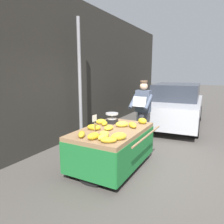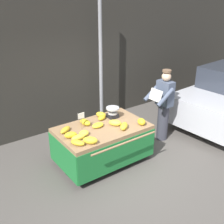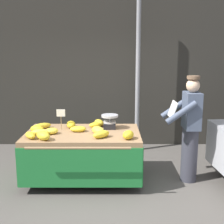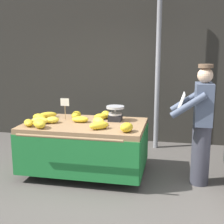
# 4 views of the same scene
# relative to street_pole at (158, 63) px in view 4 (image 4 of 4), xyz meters

# --- Properties ---
(ground_plane) EXTENTS (60.00, 60.00, 0.00)m
(ground_plane) POSITION_rel_street_pole_xyz_m (-0.62, -2.12, -1.66)
(ground_plane) COLOR #514C47
(back_wall) EXTENTS (16.00, 0.24, 3.97)m
(back_wall) POSITION_rel_street_pole_xyz_m (-0.62, 0.53, 0.33)
(back_wall) COLOR #2D2B26
(back_wall) RESTS_ON ground
(street_pole) EXTENTS (0.09, 0.09, 3.32)m
(street_pole) POSITION_rel_street_pole_xyz_m (0.00, 0.00, 0.00)
(street_pole) COLOR gray
(street_pole) RESTS_ON ground
(banana_cart) EXTENTS (1.84, 1.34, 0.81)m
(banana_cart) POSITION_rel_street_pole_xyz_m (-0.99, -1.52, -1.06)
(banana_cart) COLOR #93704C
(banana_cart) RESTS_ON ground
(weighing_scale) EXTENTS (0.28, 0.28, 0.24)m
(weighing_scale) POSITION_rel_street_pole_xyz_m (-0.56, -1.28, -0.73)
(weighing_scale) COLOR black
(weighing_scale) RESTS_ON banana_cart
(price_sign) EXTENTS (0.14, 0.01, 0.34)m
(price_sign) POSITION_rel_street_pole_xyz_m (-1.36, -1.34, -0.60)
(price_sign) COLOR #997A51
(price_sign) RESTS_ON banana_cart
(banana_bunch_0) EXTENTS (0.31, 0.30, 0.11)m
(banana_bunch_0) POSITION_rel_street_pole_xyz_m (-0.69, -1.83, -0.79)
(banana_bunch_0) COLOR yellow
(banana_bunch_0) RESTS_ON banana_cart
(banana_bunch_1) EXTENTS (0.30, 0.30, 0.13)m
(banana_bunch_1) POSITION_rel_street_pole_xyz_m (-1.53, -1.94, -0.78)
(banana_bunch_1) COLOR yellow
(banana_bunch_1) RESTS_ON banana_cart
(banana_bunch_2) EXTENTS (0.25, 0.23, 0.10)m
(banana_bunch_2) POSITION_rel_street_pole_xyz_m (-1.47, -1.61, -0.80)
(banana_bunch_2) COLOR yellow
(banana_bunch_2) RESTS_ON banana_cart
(banana_bunch_3) EXTENTS (0.19, 0.30, 0.11)m
(banana_bunch_3) POSITION_rel_street_pole_xyz_m (-1.22, -1.23, -0.79)
(banana_bunch_3) COLOR gold
(banana_bunch_3) RESTS_ON banana_cart
(banana_bunch_4) EXTENTS (0.27, 0.21, 0.12)m
(banana_bunch_4) POSITION_rel_street_pole_xyz_m (-1.72, -1.55, -0.79)
(banana_bunch_4) COLOR gold
(banana_bunch_4) RESTS_ON banana_cart
(banana_bunch_5) EXTENTS (0.23, 0.27, 0.12)m
(banana_bunch_5) POSITION_rel_street_pole_xyz_m (-0.75, -1.11, -0.79)
(banana_bunch_5) COLOR gold
(banana_bunch_5) RESTS_ON banana_cart
(banana_bunch_6) EXTENTS (0.28, 0.31, 0.12)m
(banana_bunch_6) POSITION_rel_street_pole_xyz_m (-0.75, -1.61, -0.79)
(banana_bunch_6) COLOR yellow
(banana_bunch_6) RESTS_ON banana_cart
(banana_bunch_7) EXTENTS (0.25, 0.30, 0.10)m
(banana_bunch_7) POSITION_rel_street_pole_xyz_m (-1.74, -1.85, -0.80)
(banana_bunch_7) COLOR gold
(banana_bunch_7) RESTS_ON banana_cart
(banana_bunch_8) EXTENTS (0.25, 0.21, 0.10)m
(banana_bunch_8) POSITION_rel_street_pole_xyz_m (-0.81, -1.23, -0.80)
(banana_bunch_8) COLOR gold
(banana_bunch_8) RESTS_ON banana_cart
(banana_bunch_9) EXTENTS (0.27, 0.19, 0.09)m
(banana_bunch_9) POSITION_rel_street_pole_xyz_m (-1.07, -1.48, -0.80)
(banana_bunch_9) COLOR yellow
(banana_bunch_9) RESTS_ON banana_cart
(banana_bunch_10) EXTENTS (0.28, 0.14, 0.10)m
(banana_bunch_10) POSITION_rel_street_pole_xyz_m (-1.64, -1.69, -0.80)
(banana_bunch_10) COLOR yellow
(banana_bunch_10) RESTS_ON banana_cart
(banana_bunch_11) EXTENTS (0.23, 0.26, 0.13)m
(banana_bunch_11) POSITION_rel_street_pole_xyz_m (-0.29, -1.89, -0.78)
(banana_bunch_11) COLOR gold
(banana_bunch_11) RESTS_ON banana_cart
(banana_bunch_12) EXTENTS (0.31, 0.25, 0.09)m
(banana_bunch_12) POSITION_rel_street_pole_xyz_m (-1.69, -1.28, -0.80)
(banana_bunch_12) COLOR gold
(banana_bunch_12) RESTS_ON banana_cart
(vendor_person) EXTENTS (0.59, 0.52, 1.71)m
(vendor_person) POSITION_rel_street_pole_xyz_m (0.71, -1.54, -0.78)
(vendor_person) COLOR #383842
(vendor_person) RESTS_ON ground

